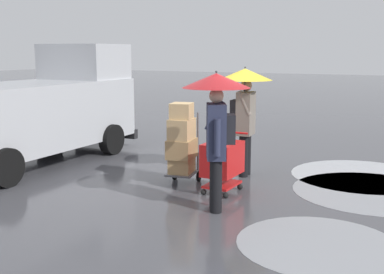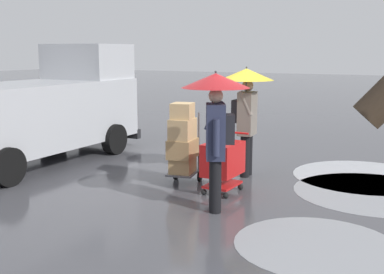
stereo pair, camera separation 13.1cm
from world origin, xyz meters
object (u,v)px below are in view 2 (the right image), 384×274
cargo_van_parked_right (41,109)px  shopping_cart_vendor (223,161)px  pedestrian_pink_side (246,97)px  hand_dolly_boxes (183,142)px  pedestrian_black_side (216,109)px

cargo_van_parked_right → shopping_cart_vendor: 4.67m
shopping_cart_vendor → pedestrian_pink_side: size_ratio=0.47×
hand_dolly_boxes → pedestrian_black_side: bearing=137.4°
cargo_van_parked_right → shopping_cart_vendor: (-4.61, 0.45, -0.61)m
cargo_van_parked_right → shopping_cart_vendor: size_ratio=5.26×
pedestrian_pink_side → pedestrian_black_side: bearing=99.1°
cargo_van_parked_right → hand_dolly_boxes: 3.78m
shopping_cart_vendor → pedestrian_black_side: pedestrian_black_side is taller
cargo_van_parked_right → pedestrian_pink_side: (-4.55, -0.77, 0.39)m
shopping_cart_vendor → cargo_van_parked_right: bearing=-5.6°
cargo_van_parked_right → hand_dolly_boxes: bearing=175.2°
shopping_cart_vendor → hand_dolly_boxes: (0.87, -0.14, 0.23)m
cargo_van_parked_right → hand_dolly_boxes: size_ratio=3.54×
shopping_cart_vendor → hand_dolly_boxes: 0.91m
cargo_van_parked_right → pedestrian_pink_side: 4.63m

